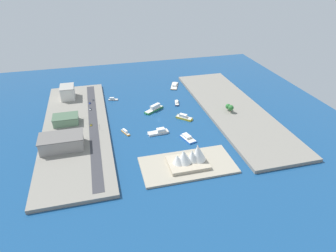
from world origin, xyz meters
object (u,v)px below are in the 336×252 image
Objects in this scene: hatchback_blue at (90,103)px; ferry_green_doubledeck at (154,108)px; water_taxi_orange at (125,132)px; catamaran_blue at (188,138)px; ferry_white_commuter at (159,132)px; taxi_yellow_cab at (91,125)px; opera_landmark at (189,157)px; hotel_broad_white at (68,92)px; barge_flat_brown at (174,85)px; van_white at (90,109)px; sedan_silver at (93,100)px; yacht_sleek_gray at (113,99)px; patrol_launch_navy at (177,103)px; ferry_yellow_fast at (184,117)px; terminal_long_green at (66,120)px; carpark_squat_concrete at (62,142)px; traffic_light_waterfront at (99,126)px.

ferry_green_doubledeck is at bearing 156.88° from hatchback_blue.
water_taxi_orange is 86.34m from hatchback_blue.
ferry_white_commuter is at bearing -34.82° from catamaran_blue.
taxi_yellow_cab is (70.67, -30.15, 2.52)m from ferry_white_commuter.
hotel_broad_white is at bearing -57.60° from opera_landmark.
hotel_broad_white reaches higher than barge_flat_brown.
barge_flat_brown is at bearing -100.17° from catamaran_blue.
sedan_silver is at bearing -98.43° from van_white.
yacht_sleek_gray is (5.20, -89.10, -0.25)m from water_taxi_orange.
taxi_yellow_cab reaches higher than patrol_launch_navy.
hatchback_blue is at bearing -65.85° from water_taxi_orange.
terminal_long_green is (133.64, -17.34, 6.13)m from ferry_yellow_fast.
carpark_squat_concrete is at bearing 89.18° from hotel_broad_white.
ferry_white_commuter is at bearing 112.26° from yacht_sleek_gray.
opera_landmark is at bearing 154.37° from carpark_squat_concrete.
traffic_light_waterfront is at bearing 110.46° from hotel_broad_white.
taxi_yellow_cab is at bearing 89.23° from van_white.
ferry_white_commuter is 0.96× the size of hotel_broad_white.
catamaran_blue reaches higher than yacht_sleek_gray.
patrol_launch_navy is at bearing 161.40° from hotel_broad_white.
ferry_yellow_fast is 139.45m from carpark_squat_concrete.
ferry_green_doubledeck is at bearing -74.94° from catamaran_blue.
patrol_launch_navy is 3.41× the size of hatchback_blue.
ferry_white_commuter is at bearing 34.19° from ferry_yellow_fast.
hotel_broad_white is 5.21× the size of hatchback_blue.
patrol_launch_navy is 0.61× the size of ferry_green_doubledeck.
yacht_sleek_gray is 122.17m from carpark_squat_concrete.
hotel_broad_white is 0.70× the size of opera_landmark.
carpark_squat_concrete reaches higher than terminal_long_green.
opera_landmark is at bearing 136.79° from terminal_long_green.
ferry_yellow_fast is 0.44× the size of carpark_squat_concrete.
ferry_yellow_fast is 107.20m from taxi_yellow_cab.
ferry_yellow_fast is at bearing 85.85° from patrol_launch_navy.
ferry_yellow_fast is 134.90m from terminal_long_green.
terminal_long_green is 29.38m from taxi_yellow_cab.
terminal_long_green is 6.27× the size of taxi_yellow_cab.
sedan_silver is 0.71× the size of traffic_light_waterfront.
patrol_launch_navy is at bearing 178.24° from van_white.
catamaran_blue is 0.70× the size of barge_flat_brown.
ferry_yellow_fast is at bearing 177.09° from taxi_yellow_cab.
ferry_green_doubledeck is at bearing -132.62° from water_taxi_orange.
ferry_green_doubledeck is at bearing -172.86° from terminal_long_green.
hatchback_blue reaches higher than barge_flat_brown.
barge_flat_brown is 6.80× the size of taxi_yellow_cab.
hotel_broad_white is (62.02, -103.26, 10.29)m from water_taxi_orange.
opera_landmark is (-111.16, 175.18, -2.53)m from hotel_broad_white.
taxi_yellow_cab is 39.91m from van_white.
catamaran_blue is 4.35× the size of hatchback_blue.
sedan_silver reaches higher than water_taxi_orange.
catamaran_blue is at bearing 153.94° from terminal_long_green.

